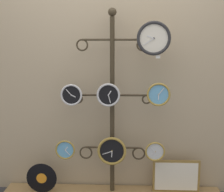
# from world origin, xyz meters

# --- Properties ---
(shop_wall) EXTENTS (4.40, 0.04, 2.80)m
(shop_wall) POSITION_xyz_m (0.00, 0.57, 1.40)
(shop_wall) COLOR tan
(shop_wall) RESTS_ON ground_plane
(display_stand) EXTENTS (0.76, 0.34, 1.87)m
(display_stand) POSITION_xyz_m (0.00, 0.41, 0.73)
(display_stand) COLOR #382D1E
(display_stand) RESTS_ON ground_plane
(clock_top_right) EXTENTS (0.31, 0.04, 0.31)m
(clock_top_right) POSITION_xyz_m (0.38, 0.30, 1.59)
(clock_top_right) COLOR silver
(clock_middle_left) EXTENTS (0.21, 0.04, 0.21)m
(clock_middle_left) POSITION_xyz_m (-0.39, 0.33, 1.06)
(clock_middle_left) COLOR black
(clock_middle_center) EXTENTS (0.22, 0.04, 0.22)m
(clock_middle_center) POSITION_xyz_m (-0.03, 0.32, 1.06)
(clock_middle_center) COLOR black
(clock_middle_right) EXTENTS (0.22, 0.04, 0.22)m
(clock_middle_right) POSITION_xyz_m (0.44, 0.33, 1.07)
(clock_middle_right) COLOR #60A8DB
(clock_bottom_left) EXTENTS (0.19, 0.04, 0.19)m
(clock_bottom_left) POSITION_xyz_m (-0.45, 0.31, 0.52)
(clock_bottom_left) COLOR #60A8DB
(clock_bottom_center) EXTENTS (0.28, 0.04, 0.28)m
(clock_bottom_center) POSITION_xyz_m (0.00, 0.33, 0.51)
(clock_bottom_center) COLOR black
(clock_bottom_right) EXTENTS (0.19, 0.04, 0.19)m
(clock_bottom_right) POSITION_xyz_m (0.42, 0.31, 0.52)
(clock_bottom_right) COLOR silver
(vinyl_record) EXTENTS (0.31, 0.01, 0.31)m
(vinyl_record) POSITION_xyz_m (-0.70, 0.33, 0.21)
(vinyl_record) COLOR black
(vinyl_record) RESTS_ON low_shelf
(picture_frame) EXTENTS (0.47, 0.02, 0.33)m
(picture_frame) POSITION_xyz_m (0.64, 0.40, 0.23)
(picture_frame) COLOR olive
(picture_frame) RESTS_ON low_shelf
(price_tag_upper) EXTENTS (0.04, 0.00, 0.03)m
(price_tag_upper) POSITION_xyz_m (0.42, 0.30, 1.42)
(price_tag_upper) COLOR white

